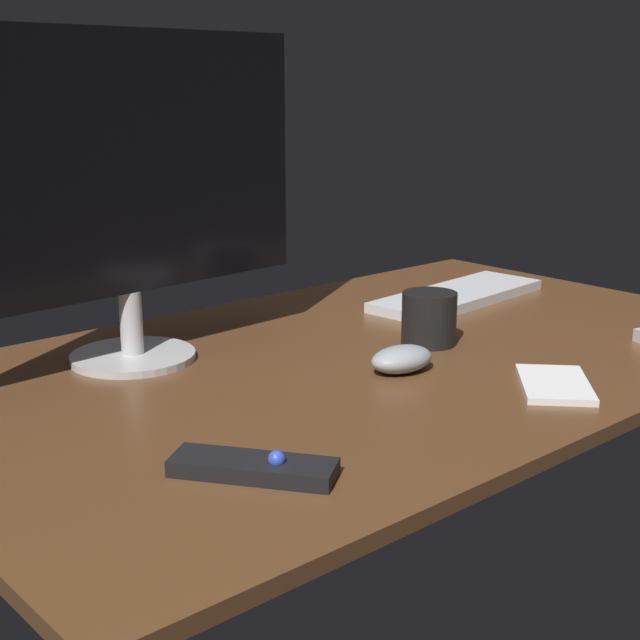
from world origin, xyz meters
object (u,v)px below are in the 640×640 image
at_px(computer_mouse, 402,359).
at_px(notepad, 555,384).
at_px(coffee_mug, 429,318).
at_px(media_remote, 254,467).
at_px(monitor, 123,177).
at_px(keyboard, 457,296).

distance_m(computer_mouse, notepad, 0.22).
relative_size(computer_mouse, notepad, 0.68).
bearing_deg(coffee_mug, media_remote, -157.61).
distance_m(coffee_mug, notepad, 0.27).
relative_size(monitor, keyboard, 1.55).
relative_size(monitor, coffee_mug, 6.93).
height_order(media_remote, notepad, media_remote).
bearing_deg(computer_mouse, coffee_mug, 33.82).
xyz_separation_m(keyboard, coffee_mug, (-0.27, -0.16, 0.03)).
distance_m(monitor, coffee_mug, 0.53).
relative_size(monitor, computer_mouse, 6.05).
bearing_deg(computer_mouse, keyboard, 36.67).
bearing_deg(notepad, computer_mouse, 119.78).
height_order(monitor, media_remote, monitor).
bearing_deg(coffee_mug, computer_mouse, -152.71).
bearing_deg(coffee_mug, monitor, 149.29).
height_order(computer_mouse, media_remote, computer_mouse).
distance_m(keyboard, notepad, 0.52).
xyz_separation_m(computer_mouse, coffee_mug, (0.14, 0.07, 0.02)).
xyz_separation_m(monitor, keyboard, (0.68, -0.08, -0.27)).
xyz_separation_m(computer_mouse, notepad, (0.11, -0.19, -0.01)).
bearing_deg(media_remote, notepad, 49.48).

